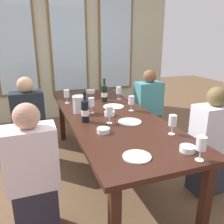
{
  "coord_description": "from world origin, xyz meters",
  "views": [
    {
      "loc": [
        -0.8,
        -2.29,
        1.53
      ],
      "look_at": [
        0.0,
        -0.1,
        0.79
      ],
      "focal_mm": 37.15,
      "sensor_mm": 36.0,
      "label": 1
    }
  ],
  "objects_px": {
    "seated_person_3": "(210,145)",
    "wine_bottle_0": "(85,110)",
    "white_plate_0": "(114,106)",
    "wine_glass_2": "(67,94)",
    "tasting_bowl_0": "(110,113)",
    "wine_glass_3": "(104,90)",
    "wine_glass_0": "(131,100)",
    "seated_person_2": "(34,177)",
    "white_plate_1": "(137,156)",
    "wine_glass_7": "(91,103)",
    "seated_person_1": "(148,109)",
    "wine_glass_4": "(119,91)",
    "wine_glass_6": "(201,144)",
    "seated_person_0": "(30,124)",
    "wine_bottle_1": "(104,93)",
    "tasting_bowl_3": "(103,130)",
    "wine_glass_1": "(173,121)",
    "dining_table": "(109,120)",
    "tasting_bowl_1": "(187,149)",
    "tasting_bowl_2": "(91,92)",
    "metal_pitcher": "(79,104)",
    "white_plate_2": "(130,122)",
    "wine_glass_5": "(109,112)"
  },
  "relations": [
    {
      "from": "wine_bottle_1",
      "to": "seated_person_1",
      "type": "relative_size",
      "value": 0.27
    },
    {
      "from": "white_plate_2",
      "to": "wine_glass_7",
      "type": "bearing_deg",
      "value": 122.99
    },
    {
      "from": "white_plate_0",
      "to": "metal_pitcher",
      "type": "xyz_separation_m",
      "value": [
        -0.44,
        -0.08,
        0.09
      ]
    },
    {
      "from": "tasting_bowl_2",
      "to": "wine_glass_1",
      "type": "xyz_separation_m",
      "value": [
        0.25,
        -1.77,
        0.09
      ]
    },
    {
      "from": "tasting_bowl_1",
      "to": "seated_person_0",
      "type": "relative_size",
      "value": 0.1
    },
    {
      "from": "tasting_bowl_3",
      "to": "wine_glass_6",
      "type": "height_order",
      "value": "wine_glass_6"
    },
    {
      "from": "white_plate_1",
      "to": "seated_person_2",
      "type": "relative_size",
      "value": 0.18
    },
    {
      "from": "wine_glass_7",
      "to": "seated_person_1",
      "type": "height_order",
      "value": "seated_person_1"
    },
    {
      "from": "wine_glass_0",
      "to": "dining_table",
      "type": "bearing_deg",
      "value": -175.45
    },
    {
      "from": "tasting_bowl_0",
      "to": "wine_glass_0",
      "type": "xyz_separation_m",
      "value": [
        0.29,
        0.08,
        0.1
      ]
    },
    {
      "from": "tasting_bowl_3",
      "to": "wine_glass_2",
      "type": "xyz_separation_m",
      "value": [
        -0.13,
        1.09,
        0.1
      ]
    },
    {
      "from": "wine_glass_1",
      "to": "metal_pitcher",
      "type": "bearing_deg",
      "value": 124.99
    },
    {
      "from": "wine_glass_1",
      "to": "wine_glass_7",
      "type": "bearing_deg",
      "value": 121.01
    },
    {
      "from": "seated_person_1",
      "to": "metal_pitcher",
      "type": "bearing_deg",
      "value": -157.26
    },
    {
      "from": "wine_glass_5",
      "to": "tasting_bowl_0",
      "type": "bearing_deg",
      "value": 69.99
    },
    {
      "from": "metal_pitcher",
      "to": "seated_person_3",
      "type": "bearing_deg",
      "value": -35.8
    },
    {
      "from": "white_plate_0",
      "to": "seated_person_1",
      "type": "height_order",
      "value": "seated_person_1"
    },
    {
      "from": "wine_glass_3",
      "to": "wine_bottle_1",
      "type": "bearing_deg",
      "value": -107.82
    },
    {
      "from": "wine_glass_4",
      "to": "seated_person_1",
      "type": "relative_size",
      "value": 0.16
    },
    {
      "from": "white_plate_2",
      "to": "wine_glass_5",
      "type": "xyz_separation_m",
      "value": [
        -0.2,
        0.04,
        0.11
      ]
    },
    {
      "from": "wine_glass_4",
      "to": "seated_person_3",
      "type": "height_order",
      "value": "seated_person_3"
    },
    {
      "from": "wine_bottle_0",
      "to": "wine_glass_3",
      "type": "distance_m",
      "value": 0.97
    },
    {
      "from": "white_plate_0",
      "to": "wine_glass_2",
      "type": "xyz_separation_m",
      "value": [
        -0.5,
        0.37,
        0.11
      ]
    },
    {
      "from": "seated_person_3",
      "to": "seated_person_2",
      "type": "bearing_deg",
      "value": 179.62
    },
    {
      "from": "metal_pitcher",
      "to": "wine_glass_4",
      "type": "distance_m",
      "value": 0.75
    },
    {
      "from": "wine_bottle_0",
      "to": "wine_glass_7",
      "type": "relative_size",
      "value": 1.78
    },
    {
      "from": "metal_pitcher",
      "to": "seated_person_1",
      "type": "height_order",
      "value": "seated_person_1"
    },
    {
      "from": "white_plate_1",
      "to": "wine_glass_3",
      "type": "xyz_separation_m",
      "value": [
        0.32,
        1.68,
        0.11
      ]
    },
    {
      "from": "white_plate_1",
      "to": "tasting_bowl_0",
      "type": "height_order",
      "value": "tasting_bowl_0"
    },
    {
      "from": "wine_glass_2",
      "to": "seated_person_0",
      "type": "distance_m",
      "value": 0.58
    },
    {
      "from": "tasting_bowl_0",
      "to": "wine_glass_3",
      "type": "distance_m",
      "value": 0.78
    },
    {
      "from": "white_plate_1",
      "to": "seated_person_2",
      "type": "height_order",
      "value": "seated_person_2"
    },
    {
      "from": "wine_glass_0",
      "to": "wine_glass_2",
      "type": "distance_m",
      "value": 0.86
    },
    {
      "from": "wine_glass_2",
      "to": "wine_bottle_1",
      "type": "bearing_deg",
      "value": -9.71
    },
    {
      "from": "wine_glass_5",
      "to": "wine_glass_7",
      "type": "height_order",
      "value": "same"
    },
    {
      "from": "wine_glass_0",
      "to": "wine_glass_3",
      "type": "xyz_separation_m",
      "value": [
        -0.1,
        0.67,
        -0.0
      ]
    },
    {
      "from": "wine_glass_0",
      "to": "seated_person_2",
      "type": "height_order",
      "value": "seated_person_2"
    },
    {
      "from": "tasting_bowl_2",
      "to": "wine_glass_6",
      "type": "xyz_separation_m",
      "value": [
        0.17,
        -2.22,
        0.1
      ]
    },
    {
      "from": "wine_glass_6",
      "to": "wine_glass_0",
      "type": "bearing_deg",
      "value": 88.22
    },
    {
      "from": "white_plate_2",
      "to": "wine_glass_3",
      "type": "bearing_deg",
      "value": 86.05
    },
    {
      "from": "seated_person_2",
      "to": "seated_person_3",
      "type": "xyz_separation_m",
      "value": [
        1.68,
        -0.01,
        0.0
      ]
    },
    {
      "from": "wine_glass_4",
      "to": "seated_person_1",
      "type": "height_order",
      "value": "seated_person_1"
    },
    {
      "from": "wine_bottle_0",
      "to": "seated_person_2",
      "type": "xyz_separation_m",
      "value": [
        -0.54,
        -0.49,
        -0.33
      ]
    },
    {
      "from": "wine_glass_3",
      "to": "dining_table",
      "type": "bearing_deg",
      "value": -104.15
    },
    {
      "from": "wine_glass_1",
      "to": "wine_glass_2",
      "type": "xyz_separation_m",
      "value": [
        -0.68,
        1.33,
        -0.0
      ]
    },
    {
      "from": "seated_person_3",
      "to": "wine_bottle_0",
      "type": "bearing_deg",
      "value": 156.15
    },
    {
      "from": "tasting_bowl_1",
      "to": "seated_person_2",
      "type": "bearing_deg",
      "value": 160.23
    },
    {
      "from": "tasting_bowl_3",
      "to": "wine_glass_1",
      "type": "xyz_separation_m",
      "value": [
        0.55,
        -0.24,
        0.1
      ]
    },
    {
      "from": "metal_pitcher",
      "to": "tasting_bowl_0",
      "type": "xyz_separation_m",
      "value": [
        0.28,
        -0.22,
        -0.07
      ]
    },
    {
      "from": "wine_glass_2",
      "to": "wine_glass_0",
      "type": "bearing_deg",
      "value": -42.32
    }
  ]
}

